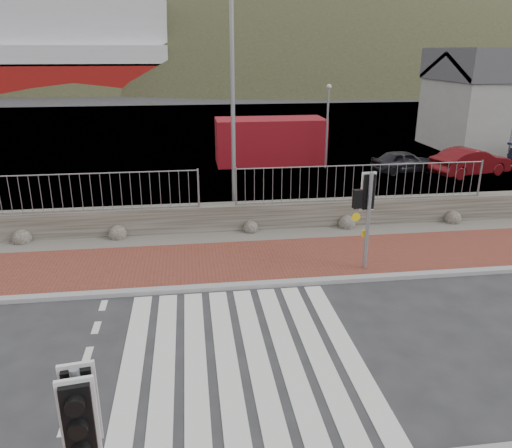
{
  "coord_description": "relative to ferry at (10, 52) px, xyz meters",
  "views": [
    {
      "loc": [
        -0.84,
        -8.3,
        5.67
      ],
      "look_at": [
        0.69,
        3.0,
        1.69
      ],
      "focal_mm": 35.0,
      "sensor_mm": 36.0,
      "label": 1
    }
  ],
  "objects": [
    {
      "name": "ground",
      "position": [
        24.65,
        -67.9,
        -5.36
      ],
      "size": [
        220.0,
        220.0,
        0.0
      ],
      "primitive_type": "plane",
      "color": "#28282B",
      "rests_on": "ground"
    },
    {
      "name": "sidewalk_far",
      "position": [
        24.65,
        -63.4,
        -5.32
      ],
      "size": [
        40.0,
        3.0,
        0.08
      ],
      "primitive_type": "cube",
      "color": "brown",
      "rests_on": "ground"
    },
    {
      "name": "kerb_far",
      "position": [
        24.65,
        -64.9,
        -5.31
      ],
      "size": [
        40.0,
        0.25,
        0.12
      ],
      "primitive_type": "cube",
      "color": "gray",
      "rests_on": "ground"
    },
    {
      "name": "zebra_crossing",
      "position": [
        24.65,
        -67.9,
        -5.36
      ],
      "size": [
        4.62,
        5.6,
        0.01
      ],
      "color": "silver",
      "rests_on": "ground"
    },
    {
      "name": "gravel_strip",
      "position": [
        24.65,
        -61.4,
        -5.33
      ],
      "size": [
        40.0,
        1.5,
        0.06
      ],
      "primitive_type": "cube",
      "color": "#59544C",
      "rests_on": "ground"
    },
    {
      "name": "stone_wall",
      "position": [
        24.65,
        -60.6,
        -4.91
      ],
      "size": [
        40.0,
        0.6,
        0.9
      ],
      "primitive_type": "cube",
      "color": "#444037",
      "rests_on": "ground"
    },
    {
      "name": "railing",
      "position": [
        24.65,
        -60.75,
        -3.54
      ],
      "size": [
        18.07,
        0.07,
        1.22
      ],
      "color": "gray",
      "rests_on": "stone_wall"
    },
    {
      "name": "quay",
      "position": [
        24.65,
        -40.0,
        -5.36
      ],
      "size": [
        120.0,
        40.0,
        0.5
      ],
      "primitive_type": "cube",
      "color": "#4C4C4F",
      "rests_on": "ground"
    },
    {
      "name": "water",
      "position": [
        24.65,
        -5.0,
        -5.36
      ],
      "size": [
        220.0,
        50.0,
        0.05
      ],
      "primitive_type": "cube",
      "color": "#3F4C54",
      "rests_on": "ground"
    },
    {
      "name": "ferry",
      "position": [
        0.0,
        0.0,
        0.0
      ],
      "size": [
        50.0,
        16.0,
        20.0
      ],
      "color": "maroon",
      "rests_on": "ground"
    },
    {
      "name": "hills_backdrop",
      "position": [
        31.4,
        20.0,
        -28.42
      ],
      "size": [
        254.0,
        90.0,
        100.0
      ],
      "color": "#2C3520",
      "rests_on": "ground"
    },
    {
      "name": "traffic_signal_near",
      "position": [
        22.56,
        -71.73,
        -3.46
      ],
      "size": [
        0.4,
        0.27,
        2.64
      ],
      "rotation": [
        0.0,
        0.0,
        0.13
      ],
      "color": "gray",
      "rests_on": "ground"
    },
    {
      "name": "traffic_signal_far",
      "position": [
        28.35,
        -64.33,
        -3.38
      ],
      "size": [
        0.66,
        0.27,
        2.74
      ],
      "rotation": [
        0.0,
        0.0,
        3.22
      ],
      "color": "gray",
      "rests_on": "ground"
    },
    {
      "name": "streetlight",
      "position": [
        25.42,
        -59.81,
        -0.76
      ],
      "size": [
        1.73,
        0.31,
        8.17
      ],
      "rotation": [
        0.0,
        0.0,
        -0.08
      ],
      "color": "gray",
      "rests_on": "ground"
    },
    {
      "name": "shipping_container",
      "position": [
        28.03,
        -50.5,
        -4.19
      ],
      "size": [
        5.61,
        2.35,
        2.34
      ],
      "primitive_type": "cube",
      "rotation": [
        0.0,
        0.0,
        -0.0
      ],
      "color": "maroon",
      "rests_on": "ground"
    },
    {
      "name": "car_a",
      "position": [
        34.17,
        -53.46,
        -4.82
      ],
      "size": [
        3.35,
        1.72,
        1.09
      ],
      "primitive_type": "imported",
      "rotation": [
        0.0,
        0.0,
        1.71
      ],
      "color": "black",
      "rests_on": "ground"
    },
    {
      "name": "car_b",
      "position": [
        37.09,
        -54.42,
        -4.71
      ],
      "size": [
        4.15,
        2.32,
        1.3
      ],
      "primitive_type": "imported",
      "rotation": [
        0.0,
        0.0,
        1.83
      ],
      "color": "#600D12",
      "rests_on": "ground"
    }
  ]
}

